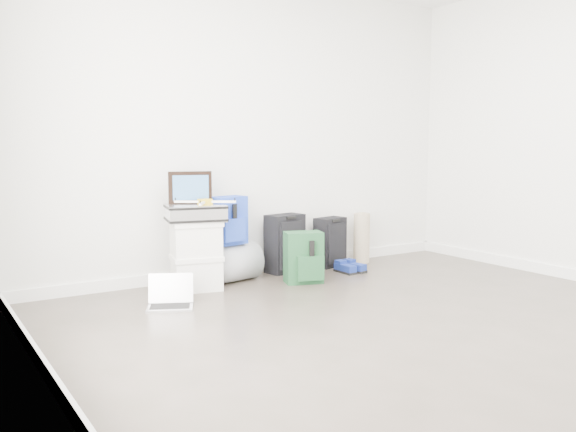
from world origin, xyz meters
TOP-DOWN VIEW (x-y plane):
  - ground at (0.00, 0.00)m, footprint 5.00×5.00m
  - room_envelope at (0.00, 0.02)m, footprint 4.52×5.02m
  - boxes_stack at (-0.76, 2.16)m, footprint 0.47×0.41m
  - briefcase at (-0.76, 2.16)m, footprint 0.54×0.44m
  - painting at (-0.76, 2.26)m, footprint 0.35×0.13m
  - drone at (-0.68, 2.14)m, footprint 0.44×0.44m
  - duffel_bag at (-0.42, 2.26)m, footprint 0.60×0.43m
  - blue_backpack at (-0.42, 2.23)m, footprint 0.33×0.26m
  - large_suitcase at (0.23, 2.34)m, footprint 0.39×0.28m
  - green_backpack at (0.14, 1.87)m, footprint 0.37×0.32m
  - carry_on at (0.76, 2.33)m, footprint 0.34×0.26m
  - shoes at (0.75, 2.00)m, footprint 0.23×0.26m
  - rolled_rug at (1.17, 2.34)m, footprint 0.17×0.17m
  - laptop at (-1.16, 1.76)m, footprint 0.41×0.36m

SIDE VIEW (x-z plane):
  - ground at x=0.00m, z-range 0.00..0.00m
  - shoes at x=0.75m, z-range 0.00..0.08m
  - laptop at x=-1.16m, z-range -0.06..0.18m
  - duffel_bag at x=-0.42m, z-range 0.00..0.34m
  - green_backpack at x=0.14m, z-range -0.01..0.44m
  - carry_on at x=0.76m, z-range 0.00..0.49m
  - rolled_rug at x=1.17m, z-range 0.00..0.51m
  - large_suitcase at x=0.23m, z-range 0.00..0.55m
  - boxes_stack at x=-0.76m, z-range 0.00..0.58m
  - blue_backpack at x=-0.42m, z-range 0.34..0.76m
  - briefcase at x=-0.76m, z-range 0.58..0.72m
  - drone at x=-0.68m, z-range 0.72..0.76m
  - painting at x=-0.76m, z-range 0.72..0.99m
  - room_envelope at x=0.00m, z-range 0.37..3.08m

